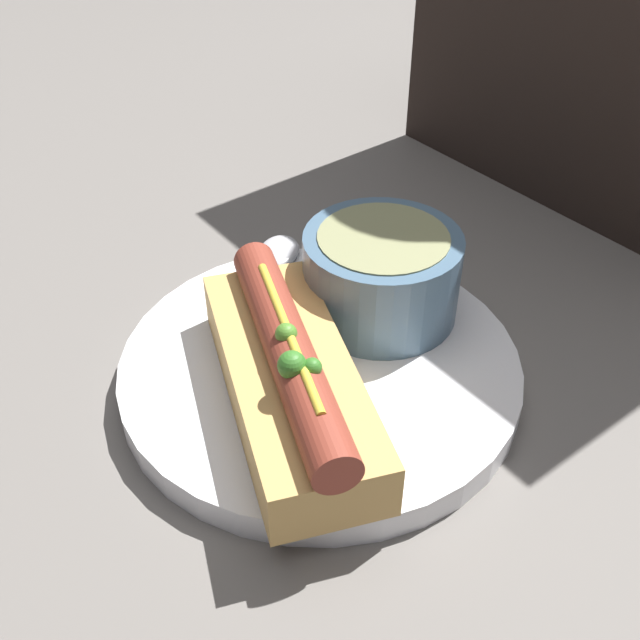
% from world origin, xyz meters
% --- Properties ---
extents(ground_plane, '(4.00, 4.00, 0.00)m').
position_xyz_m(ground_plane, '(0.00, 0.00, 0.00)').
color(ground_plane, slate).
extents(dinner_plate, '(0.24, 0.24, 0.02)m').
position_xyz_m(dinner_plate, '(0.00, 0.00, 0.01)').
color(dinner_plate, white).
rests_on(dinner_plate, ground_plane).
extents(hot_dog, '(0.19, 0.13, 0.06)m').
position_xyz_m(hot_dog, '(0.02, -0.04, 0.04)').
color(hot_dog, tan).
rests_on(hot_dog, dinner_plate).
extents(soup_bowl, '(0.10, 0.10, 0.06)m').
position_xyz_m(soup_bowl, '(-0.01, 0.06, 0.05)').
color(soup_bowl, slate).
rests_on(soup_bowl, dinner_plate).
extents(spoon, '(0.11, 0.12, 0.01)m').
position_xyz_m(spoon, '(-0.09, 0.03, 0.02)').
color(spoon, '#B7B7BC').
rests_on(spoon, dinner_plate).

